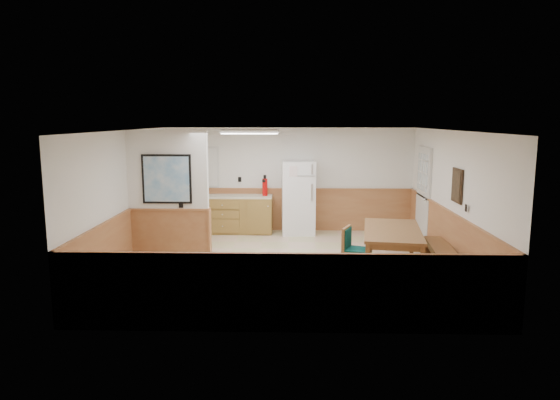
{
  "coord_description": "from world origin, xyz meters",
  "views": [
    {
      "loc": [
        0.09,
        -9.03,
        2.7
      ],
      "look_at": [
        -0.15,
        0.4,
        1.17
      ],
      "focal_mm": 32.0,
      "sensor_mm": 36.0,
      "label": 1
    }
  ],
  "objects_px": {
    "dining_bench": "(441,253)",
    "soap_bottle": "(200,191)",
    "refrigerator": "(298,197)",
    "fire_extinguisher": "(265,187)",
    "dining_chair": "(352,247)",
    "dining_table": "(392,234)"
  },
  "relations": [
    {
      "from": "dining_bench",
      "to": "refrigerator",
      "type": "bearing_deg",
      "value": 136.67
    },
    {
      "from": "dining_bench",
      "to": "soap_bottle",
      "type": "relative_size",
      "value": 7.79
    },
    {
      "from": "fire_extinguisher",
      "to": "refrigerator",
      "type": "bearing_deg",
      "value": -27.09
    },
    {
      "from": "refrigerator",
      "to": "soap_bottle",
      "type": "relative_size",
      "value": 7.91
    },
    {
      "from": "refrigerator",
      "to": "fire_extinguisher",
      "type": "xyz_separation_m",
      "value": [
        -0.79,
        0.04,
        0.25
      ]
    },
    {
      "from": "fire_extinguisher",
      "to": "soap_bottle",
      "type": "height_order",
      "value": "fire_extinguisher"
    },
    {
      "from": "refrigerator",
      "to": "dining_chair",
      "type": "distance_m",
      "value": 3.34
    },
    {
      "from": "dining_chair",
      "to": "refrigerator",
      "type": "bearing_deg",
      "value": 128.14
    },
    {
      "from": "dining_chair",
      "to": "soap_bottle",
      "type": "bearing_deg",
      "value": 157.27
    },
    {
      "from": "dining_bench",
      "to": "dining_chair",
      "type": "height_order",
      "value": "dining_chair"
    },
    {
      "from": "refrigerator",
      "to": "fire_extinguisher",
      "type": "relative_size",
      "value": 3.49
    },
    {
      "from": "dining_chair",
      "to": "dining_bench",
      "type": "bearing_deg",
      "value": 30.74
    },
    {
      "from": "dining_table",
      "to": "dining_chair",
      "type": "bearing_deg",
      "value": -149.86
    },
    {
      "from": "dining_bench",
      "to": "dining_chair",
      "type": "xyz_separation_m",
      "value": [
        -1.63,
        -0.24,
        0.15
      ]
    },
    {
      "from": "fire_extinguisher",
      "to": "soap_bottle",
      "type": "xyz_separation_m",
      "value": [
        -1.57,
        0.04,
        -0.11
      ]
    },
    {
      "from": "refrigerator",
      "to": "dining_bench",
      "type": "bearing_deg",
      "value": -52.28
    },
    {
      "from": "refrigerator",
      "to": "fire_extinguisher",
      "type": "height_order",
      "value": "refrigerator"
    },
    {
      "from": "dining_table",
      "to": "dining_chair",
      "type": "height_order",
      "value": "dining_chair"
    },
    {
      "from": "dining_chair",
      "to": "fire_extinguisher",
      "type": "xyz_separation_m",
      "value": [
        -1.7,
        3.23,
        0.62
      ]
    },
    {
      "from": "refrigerator",
      "to": "dining_chair",
      "type": "relative_size",
      "value": 2.04
    },
    {
      "from": "soap_bottle",
      "to": "fire_extinguisher",
      "type": "bearing_deg",
      "value": -1.52
    },
    {
      "from": "dining_table",
      "to": "dining_chair",
      "type": "relative_size",
      "value": 2.46
    }
  ]
}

